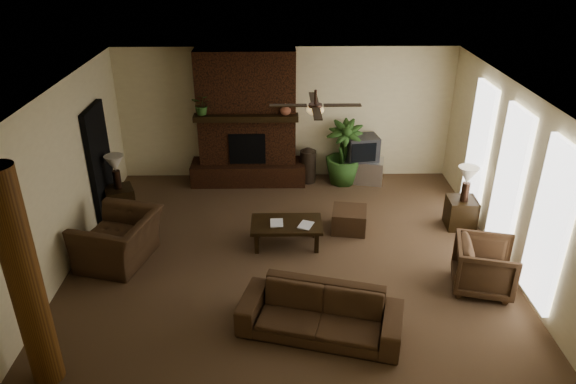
{
  "coord_description": "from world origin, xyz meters",
  "views": [
    {
      "loc": [
        -0.13,
        -7.27,
        4.89
      ],
      "look_at": [
        0.0,
        0.4,
        1.1
      ],
      "focal_mm": 33.22,
      "sensor_mm": 36.0,
      "label": 1
    }
  ],
  "objects_px": {
    "armchair_right": "(485,264)",
    "tv_stand": "(363,170)",
    "sofa": "(321,306)",
    "floor_vase": "(308,163)",
    "log_column": "(25,282)",
    "lamp_left": "(115,166)",
    "floor_plant": "(343,166)",
    "armchair_left": "(118,232)",
    "side_table_right": "(461,213)",
    "lamp_right": "(467,178)",
    "side_table_left": "(120,201)",
    "coffee_table": "(286,226)",
    "ottoman": "(349,220)"
  },
  "relations": [
    {
      "from": "armchair_right",
      "to": "tv_stand",
      "type": "bearing_deg",
      "value": 32.51
    },
    {
      "from": "sofa",
      "to": "floor_vase",
      "type": "relative_size",
      "value": 2.79
    },
    {
      "from": "log_column",
      "to": "armchair_right",
      "type": "height_order",
      "value": "log_column"
    },
    {
      "from": "sofa",
      "to": "lamp_left",
      "type": "bearing_deg",
      "value": 151.5
    },
    {
      "from": "sofa",
      "to": "floor_plant",
      "type": "relative_size",
      "value": 1.58
    },
    {
      "from": "armchair_left",
      "to": "lamp_left",
      "type": "xyz_separation_m",
      "value": [
        -0.41,
        1.6,
        0.46
      ]
    },
    {
      "from": "side_table_right",
      "to": "lamp_right",
      "type": "relative_size",
      "value": 0.85
    },
    {
      "from": "floor_vase",
      "to": "side_table_right",
      "type": "height_order",
      "value": "floor_vase"
    },
    {
      "from": "side_table_left",
      "to": "floor_plant",
      "type": "bearing_deg",
      "value": 17.37
    },
    {
      "from": "armchair_left",
      "to": "floor_plant",
      "type": "xyz_separation_m",
      "value": [
        3.95,
        2.95,
        -0.16
      ]
    },
    {
      "from": "floor_vase",
      "to": "side_table_left",
      "type": "height_order",
      "value": "floor_vase"
    },
    {
      "from": "coffee_table",
      "to": "lamp_right",
      "type": "relative_size",
      "value": 1.85
    },
    {
      "from": "tv_stand",
      "to": "lamp_left",
      "type": "relative_size",
      "value": 1.31
    },
    {
      "from": "side_table_right",
      "to": "floor_plant",
      "type": "bearing_deg",
      "value": 135.24
    },
    {
      "from": "coffee_table",
      "to": "lamp_left",
      "type": "bearing_deg",
      "value": 159.64
    },
    {
      "from": "floor_vase",
      "to": "lamp_left",
      "type": "bearing_deg",
      "value": -158.68
    },
    {
      "from": "coffee_table",
      "to": "side_table_left",
      "type": "xyz_separation_m",
      "value": [
        -3.13,
        1.14,
        -0.1
      ]
    },
    {
      "from": "sofa",
      "to": "floor_vase",
      "type": "height_order",
      "value": "sofa"
    },
    {
      "from": "log_column",
      "to": "coffee_table",
      "type": "relative_size",
      "value": 2.33
    },
    {
      "from": "tv_stand",
      "to": "lamp_right",
      "type": "distance_m",
      "value": 2.64
    },
    {
      "from": "sofa",
      "to": "lamp_right",
      "type": "height_order",
      "value": "lamp_right"
    },
    {
      "from": "ottoman",
      "to": "armchair_right",
      "type": "bearing_deg",
      "value": -45.05
    },
    {
      "from": "tv_stand",
      "to": "lamp_left",
      "type": "distance_m",
      "value": 5.06
    },
    {
      "from": "log_column",
      "to": "side_table_left",
      "type": "relative_size",
      "value": 5.09
    },
    {
      "from": "armchair_right",
      "to": "floor_vase",
      "type": "height_order",
      "value": "armchair_right"
    },
    {
      "from": "side_table_left",
      "to": "lamp_left",
      "type": "relative_size",
      "value": 0.85
    },
    {
      "from": "coffee_table",
      "to": "side_table_left",
      "type": "relative_size",
      "value": 2.18
    },
    {
      "from": "ottoman",
      "to": "side_table_left",
      "type": "distance_m",
      "value": 4.31
    },
    {
      "from": "log_column",
      "to": "floor_vase",
      "type": "height_order",
      "value": "log_column"
    },
    {
      "from": "lamp_right",
      "to": "side_table_right",
      "type": "bearing_deg",
      "value": 87.29
    },
    {
      "from": "lamp_left",
      "to": "coffee_table",
      "type": "bearing_deg",
      "value": -20.36
    },
    {
      "from": "side_table_right",
      "to": "lamp_left",
      "type": "bearing_deg",
      "value": 174.79
    },
    {
      "from": "armchair_right",
      "to": "side_table_right",
      "type": "xyz_separation_m",
      "value": [
        0.24,
        1.88,
        -0.16
      ]
    },
    {
      "from": "side_table_left",
      "to": "side_table_right",
      "type": "height_order",
      "value": "same"
    },
    {
      "from": "armchair_right",
      "to": "side_table_left",
      "type": "bearing_deg",
      "value": 82.63
    },
    {
      "from": "armchair_right",
      "to": "lamp_right",
      "type": "bearing_deg",
      "value": 7.03
    },
    {
      "from": "sofa",
      "to": "side_table_left",
      "type": "bearing_deg",
      "value": 151.64
    },
    {
      "from": "coffee_table",
      "to": "tv_stand",
      "type": "distance_m",
      "value": 3.07
    },
    {
      "from": "log_column",
      "to": "side_table_left",
      "type": "xyz_separation_m",
      "value": [
        -0.2,
        4.12,
        -1.12
      ]
    },
    {
      "from": "log_column",
      "to": "ottoman",
      "type": "relative_size",
      "value": 4.67
    },
    {
      "from": "tv_stand",
      "to": "side_table_right",
      "type": "height_order",
      "value": "side_table_right"
    },
    {
      "from": "armchair_left",
      "to": "floor_vase",
      "type": "bearing_deg",
      "value": 148.19
    },
    {
      "from": "armchair_right",
      "to": "lamp_left",
      "type": "height_order",
      "value": "lamp_left"
    },
    {
      "from": "floor_vase",
      "to": "lamp_right",
      "type": "relative_size",
      "value": 1.18
    },
    {
      "from": "tv_stand",
      "to": "floor_vase",
      "type": "relative_size",
      "value": 1.1
    },
    {
      "from": "armchair_left",
      "to": "ottoman",
      "type": "height_order",
      "value": "armchair_left"
    },
    {
      "from": "sofa",
      "to": "armchair_right",
      "type": "distance_m",
      "value": 2.68
    },
    {
      "from": "armchair_right",
      "to": "lamp_right",
      "type": "xyz_separation_m",
      "value": [
        0.24,
        1.83,
        0.57
      ]
    },
    {
      "from": "sofa",
      "to": "side_table_right",
      "type": "bearing_deg",
      "value": 60.7
    },
    {
      "from": "floor_plant",
      "to": "armchair_left",
      "type": "bearing_deg",
      "value": -143.27
    }
  ]
}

